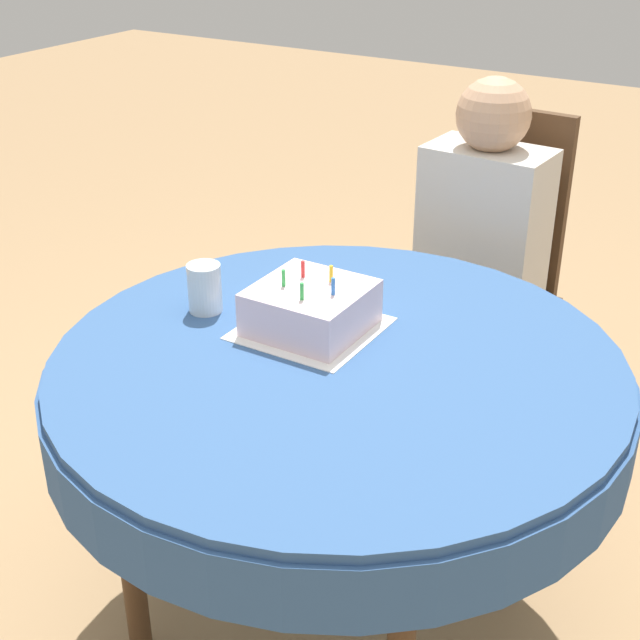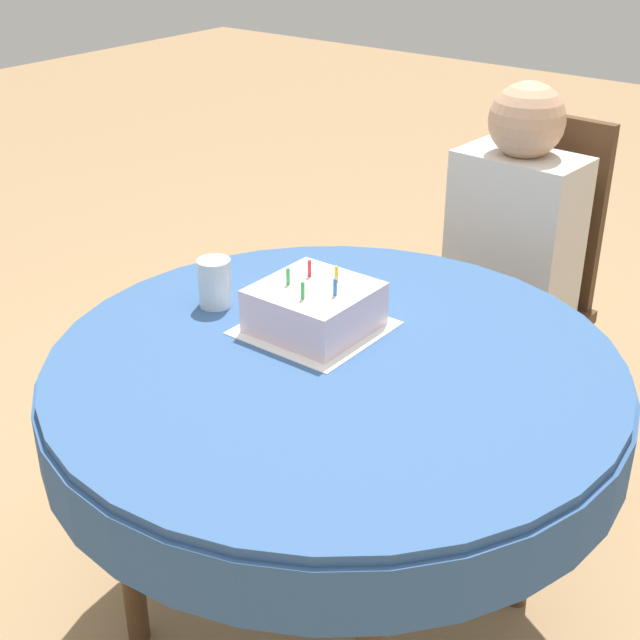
{
  "view_description": "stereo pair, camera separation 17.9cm",
  "coord_description": "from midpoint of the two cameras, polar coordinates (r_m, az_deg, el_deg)",
  "views": [
    {
      "loc": [
        0.77,
        -1.34,
        1.59
      ],
      "look_at": [
        -0.05,
        0.02,
        0.77
      ],
      "focal_mm": 50.0,
      "sensor_mm": 36.0,
      "label": 1
    },
    {
      "loc": [
        0.92,
        -1.24,
        1.59
      ],
      "look_at": [
        -0.05,
        0.02,
        0.77
      ],
      "focal_mm": 50.0,
      "sensor_mm": 36.0,
      "label": 2
    }
  ],
  "objects": [
    {
      "name": "chair",
      "position": [
        2.6,
        14.72,
        2.13
      ],
      "size": [
        0.39,
        0.39,
        0.99
      ],
      "rotation": [
        0.0,
        0.0,
        -0.06
      ],
      "color": "#4C331E",
      "rests_on": "ground_plane"
    },
    {
      "name": "dining_table",
      "position": [
        1.82,
        3.74,
        -4.74
      ],
      "size": [
        1.17,
        1.17,
        0.71
      ],
      "color": "#335689",
      "rests_on": "ground_plane"
    },
    {
      "name": "drinking_glass",
      "position": [
        1.96,
        -4.17,
        2.34
      ],
      "size": [
        0.07,
        0.07,
        0.11
      ],
      "color": "silver",
      "rests_on": "dining_table"
    },
    {
      "name": "ground_plane",
      "position": [
        2.21,
        3.23,
        -18.61
      ],
      "size": [
        12.0,
        12.0,
        0.0
      ],
      "primitive_type": "plane",
      "color": "#A37F56"
    },
    {
      "name": "napkin",
      "position": [
        1.88,
        2.38,
        -0.58
      ],
      "size": [
        0.27,
        0.27,
        0.0
      ],
      "color": "white",
      "rests_on": "dining_table"
    },
    {
      "name": "person",
      "position": [
        2.46,
        14.05,
        4.46
      ],
      "size": [
        0.34,
        0.3,
        1.1
      ],
      "rotation": [
        0.0,
        0.0,
        -0.06
      ],
      "color": "tan",
      "rests_on": "ground_plane"
    },
    {
      "name": "birthday_cake",
      "position": [
        1.85,
        2.4,
        0.75
      ],
      "size": [
        0.22,
        0.22,
        0.13
      ],
      "color": "silver",
      "rests_on": "dining_table"
    }
  ]
}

